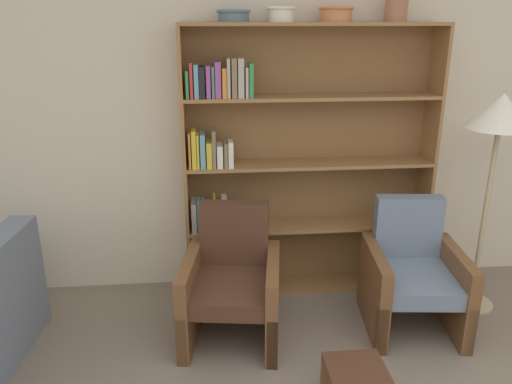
{
  "coord_description": "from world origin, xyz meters",
  "views": [
    {
      "loc": [
        -0.91,
        -1.01,
        2.09
      ],
      "look_at": [
        -0.59,
        2.29,
        0.95
      ],
      "focal_mm": 35.0,
      "sensor_mm": 36.0,
      "label": 1
    }
  ],
  "objects_px": {
    "bowl_terracotta": "(336,13)",
    "footstool": "(356,378)",
    "bowl_olive": "(281,13)",
    "vase_tall": "(396,6)",
    "bookshelf": "(286,170)",
    "armchair_cushioned": "(412,275)",
    "bowl_brass": "(234,15)",
    "armchair_leather": "(232,283)",
    "floor_lamp": "(500,121)"
  },
  "relations": [
    {
      "from": "bowl_terracotta",
      "to": "floor_lamp",
      "type": "bearing_deg",
      "value": -20.64
    },
    {
      "from": "armchair_leather",
      "to": "floor_lamp",
      "type": "bearing_deg",
      "value": -165.74
    },
    {
      "from": "vase_tall",
      "to": "armchair_cushioned",
      "type": "xyz_separation_m",
      "value": [
        0.07,
        -0.6,
        -1.8
      ]
    },
    {
      "from": "bowl_brass",
      "to": "bowl_terracotta",
      "type": "height_order",
      "value": "bowl_terracotta"
    },
    {
      "from": "bowl_terracotta",
      "to": "armchair_cushioned",
      "type": "relative_size",
      "value": 0.27
    },
    {
      "from": "bowl_terracotta",
      "to": "footstool",
      "type": "distance_m",
      "value": 2.39
    },
    {
      "from": "bowl_olive",
      "to": "armchair_cushioned",
      "type": "distance_m",
      "value": 2.05
    },
    {
      "from": "bowl_terracotta",
      "to": "footstool",
      "type": "bearing_deg",
      "value": -95.82
    },
    {
      "from": "vase_tall",
      "to": "armchair_cushioned",
      "type": "bearing_deg",
      "value": -83.78
    },
    {
      "from": "armchair_leather",
      "to": "vase_tall",
      "type": "bearing_deg",
      "value": -145.32
    },
    {
      "from": "footstool",
      "to": "armchair_cushioned",
      "type": "bearing_deg",
      "value": 52.74
    },
    {
      "from": "bowl_olive",
      "to": "armchair_leather",
      "type": "bearing_deg",
      "value": -123.52
    },
    {
      "from": "bowl_olive",
      "to": "vase_tall",
      "type": "bearing_deg",
      "value": 0.0
    },
    {
      "from": "armchair_leather",
      "to": "armchair_cushioned",
      "type": "distance_m",
      "value": 1.28
    },
    {
      "from": "bowl_brass",
      "to": "bowl_terracotta",
      "type": "xyz_separation_m",
      "value": [
        0.71,
        0.0,
        0.01
      ]
    },
    {
      "from": "bowl_brass",
      "to": "bowl_olive",
      "type": "height_order",
      "value": "bowl_olive"
    },
    {
      "from": "bowl_brass",
      "to": "armchair_leather",
      "type": "height_order",
      "value": "bowl_brass"
    },
    {
      "from": "bowl_brass",
      "to": "floor_lamp",
      "type": "bearing_deg",
      "value": -12.78
    },
    {
      "from": "vase_tall",
      "to": "armchair_cushioned",
      "type": "relative_size",
      "value": 0.27
    },
    {
      "from": "bowl_olive",
      "to": "bowl_terracotta",
      "type": "relative_size",
      "value": 0.8
    },
    {
      "from": "bowl_brass",
      "to": "bowl_olive",
      "type": "xyz_separation_m",
      "value": [
        0.33,
        0.0,
        0.01
      ]
    },
    {
      "from": "bowl_brass",
      "to": "footstool",
      "type": "bearing_deg",
      "value": -68.57
    },
    {
      "from": "vase_tall",
      "to": "bowl_terracotta",
      "type": "bearing_deg",
      "value": 180.0
    },
    {
      "from": "bowl_olive",
      "to": "bowl_terracotta",
      "type": "bearing_deg",
      "value": 0.0
    },
    {
      "from": "bowl_brass",
      "to": "floor_lamp",
      "type": "relative_size",
      "value": 0.14
    },
    {
      "from": "bowl_brass",
      "to": "armchair_cushioned",
      "type": "height_order",
      "value": "bowl_brass"
    },
    {
      "from": "bookshelf",
      "to": "floor_lamp",
      "type": "xyz_separation_m",
      "value": [
        1.41,
        -0.43,
        0.43
      ]
    },
    {
      "from": "bowl_terracotta",
      "to": "vase_tall",
      "type": "distance_m",
      "value": 0.43
    },
    {
      "from": "vase_tall",
      "to": "footstool",
      "type": "bearing_deg",
      "value": -111.83
    },
    {
      "from": "bookshelf",
      "to": "bowl_olive",
      "type": "distance_m",
      "value": 1.14
    },
    {
      "from": "bookshelf",
      "to": "bowl_terracotta",
      "type": "height_order",
      "value": "bowl_terracotta"
    },
    {
      "from": "footstool",
      "to": "bookshelf",
      "type": "bearing_deg",
      "value": 96.94
    },
    {
      "from": "floor_lamp",
      "to": "footstool",
      "type": "xyz_separation_m",
      "value": [
        -1.23,
        -1.04,
        -1.19
      ]
    },
    {
      "from": "vase_tall",
      "to": "floor_lamp",
      "type": "distance_m",
      "value": 1.07
    },
    {
      "from": "bowl_olive",
      "to": "armchair_leather",
      "type": "distance_m",
      "value": 1.89
    },
    {
      "from": "armchair_cushioned",
      "to": "bowl_brass",
      "type": "bearing_deg",
      "value": -20.31
    },
    {
      "from": "bowl_olive",
      "to": "footstool",
      "type": "distance_m",
      "value": 2.39
    },
    {
      "from": "bookshelf",
      "to": "armchair_leather",
      "type": "relative_size",
      "value": 2.33
    },
    {
      "from": "bowl_terracotta",
      "to": "footstool",
      "type": "height_order",
      "value": "bowl_terracotta"
    },
    {
      "from": "bowl_brass",
      "to": "footstool",
      "type": "xyz_separation_m",
      "value": [
        0.57,
        -1.45,
        -1.88
      ]
    },
    {
      "from": "bookshelf",
      "to": "vase_tall",
      "type": "height_order",
      "value": "vase_tall"
    },
    {
      "from": "bookshelf",
      "to": "bowl_terracotta",
      "type": "distance_m",
      "value": 1.18
    },
    {
      "from": "armchair_cushioned",
      "to": "footstool",
      "type": "distance_m",
      "value": 1.07
    },
    {
      "from": "bowl_brass",
      "to": "footstool",
      "type": "relative_size",
      "value": 0.73
    },
    {
      "from": "bookshelf",
      "to": "armchair_cushioned",
      "type": "height_order",
      "value": "bookshelf"
    },
    {
      "from": "armchair_leather",
      "to": "footstool",
      "type": "relative_size",
      "value": 2.77
    },
    {
      "from": "bowl_olive",
      "to": "bowl_terracotta",
      "type": "xyz_separation_m",
      "value": [
        0.39,
        0.0,
        0.0
      ]
    },
    {
      "from": "vase_tall",
      "to": "armchair_leather",
      "type": "relative_size",
      "value": 0.27
    },
    {
      "from": "armchair_cushioned",
      "to": "footstool",
      "type": "xyz_separation_m",
      "value": [
        -0.64,
        -0.85,
        -0.14
      ]
    },
    {
      "from": "vase_tall",
      "to": "bookshelf",
      "type": "bearing_deg",
      "value": 178.37
    }
  ]
}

